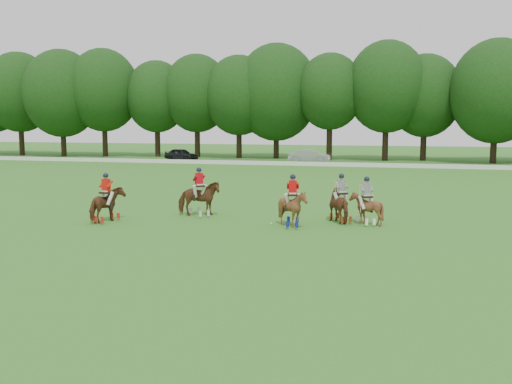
% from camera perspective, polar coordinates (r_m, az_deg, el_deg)
% --- Properties ---
extents(ground, '(180.00, 180.00, 0.00)m').
position_cam_1_polar(ground, '(23.82, -6.81, -4.43)').
color(ground, '#2D7020').
rests_on(ground, ground).
extents(tree_line, '(117.98, 14.32, 14.75)m').
position_cam_1_polar(tree_line, '(70.38, 7.67, 9.91)').
color(tree_line, black).
rests_on(tree_line, ground).
extents(boundary_rail, '(120.00, 0.10, 0.44)m').
position_cam_1_polar(boundary_rail, '(60.53, 6.20, 2.80)').
color(boundary_rail, white).
rests_on(boundary_rail, ground).
extents(car_left, '(4.60, 2.93, 1.46)m').
position_cam_1_polar(car_left, '(69.29, -7.47, 3.75)').
color(car_left, black).
rests_on(car_left, ground).
extents(car_mid, '(4.76, 1.81, 1.55)m').
position_cam_1_polar(car_mid, '(65.17, 5.36, 3.61)').
color(car_mid, '#A09FA4').
rests_on(car_mid, ground).
extents(polo_red_a, '(1.24, 2.05, 2.87)m').
position_cam_1_polar(polo_red_a, '(27.74, -14.71, -1.20)').
color(polo_red_a, '#532C16').
rests_on(polo_red_a, ground).
extents(polo_red_b, '(2.30, 2.28, 2.45)m').
position_cam_1_polar(polo_red_b, '(28.65, -5.70, -0.64)').
color(polo_red_b, '#532C16').
rests_on(polo_red_b, ground).
extents(polo_red_c, '(1.58, 1.72, 2.38)m').
position_cam_1_polar(polo_red_c, '(25.68, 3.68, -1.59)').
color(polo_red_c, '#532C16').
rests_on(polo_red_c, ground).
extents(polo_stripe_a, '(1.79, 2.04, 2.30)m').
position_cam_1_polar(polo_stripe_a, '(27.07, 8.49, -1.28)').
color(polo_stripe_a, '#532C16').
rests_on(polo_stripe_a, ground).
extents(polo_stripe_b, '(1.68, 1.75, 2.22)m').
position_cam_1_polar(polo_stripe_b, '(26.68, 10.95, -1.54)').
color(polo_stripe_b, '#532C16').
rests_on(polo_stripe_b, ground).
extents(polo_ball, '(0.09, 0.09, 0.09)m').
position_cam_1_polar(polo_ball, '(26.30, 1.52, -3.18)').
color(polo_ball, white).
rests_on(polo_ball, ground).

